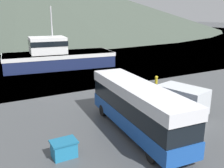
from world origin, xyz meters
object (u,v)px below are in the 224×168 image
(tour_bus, at_px, (137,106))
(storage_bin, at_px, (64,149))
(fishing_boat, at_px, (57,56))
(delivery_van, at_px, (176,99))

(tour_bus, xyz_separation_m, storage_bin, (-5.42, -0.66, -1.39))
(tour_bus, xyz_separation_m, fishing_boat, (1.71, 23.88, -0.15))
(delivery_van, height_order, fishing_boat, fishing_boat)
(tour_bus, distance_m, delivery_van, 4.99)
(fishing_boat, bearing_deg, storage_bin, -9.73)
(tour_bus, height_order, fishing_boat, fishing_boat)
(tour_bus, bearing_deg, storage_bin, -167.95)
(delivery_van, height_order, storage_bin, delivery_van)
(delivery_van, bearing_deg, fishing_boat, 83.89)
(tour_bus, relative_size, storage_bin, 7.16)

